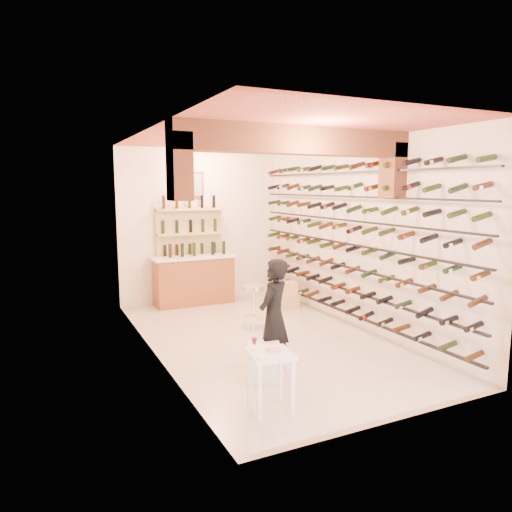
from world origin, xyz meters
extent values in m
plane|color=beige|center=(0.00, 0.00, 0.00)|extent=(6.00, 6.00, 0.00)
cube|color=white|center=(0.00, 3.00, 1.60)|extent=(3.50, 0.02, 3.20)
cube|color=white|center=(0.00, -3.00, 1.60)|extent=(3.50, 0.02, 3.20)
cube|color=white|center=(-1.75, 0.00, 1.60)|extent=(0.02, 6.00, 3.20)
cube|color=white|center=(1.75, 0.00, 1.60)|extent=(0.02, 6.00, 3.20)
cube|color=#B04D3E|center=(0.00, 0.00, 3.20)|extent=(3.50, 6.00, 0.02)
cube|color=#945433|center=(0.00, -1.00, 3.02)|extent=(3.50, 0.35, 0.36)
cube|color=#945433|center=(-1.63, -1.00, 2.65)|extent=(0.24, 0.35, 0.80)
cube|color=#945433|center=(1.63, -1.00, 2.65)|extent=(0.24, 0.35, 0.80)
cube|color=black|center=(1.59, 0.00, 0.25)|extent=(0.06, 5.70, 0.03)
cube|color=black|center=(1.59, 0.00, 0.65)|extent=(0.06, 5.70, 0.03)
cube|color=black|center=(1.59, 0.00, 1.05)|extent=(0.06, 5.70, 0.03)
cube|color=black|center=(1.59, 0.00, 1.45)|extent=(0.06, 5.70, 0.03)
cube|color=black|center=(1.59, 0.00, 1.85)|extent=(0.06, 5.70, 0.03)
cube|color=black|center=(1.59, 0.00, 2.25)|extent=(0.06, 5.70, 0.03)
cube|color=black|center=(1.59, 0.00, 2.65)|extent=(0.06, 5.70, 0.03)
cube|color=#97542E|center=(-0.30, 2.65, 0.48)|extent=(1.60, 0.55, 0.96)
cube|color=white|center=(-0.30, 2.65, 0.98)|extent=(1.70, 0.62, 0.05)
cube|color=tan|center=(-0.30, 2.92, 1.00)|extent=(1.40, 0.10, 2.00)
cube|color=tan|center=(-0.30, 2.82, 0.45)|extent=(1.40, 0.28, 0.04)
cube|color=tan|center=(-0.30, 2.82, 0.95)|extent=(1.40, 0.28, 0.04)
cube|color=tan|center=(-0.30, 2.82, 1.45)|extent=(1.40, 0.28, 0.04)
cube|color=tan|center=(-0.30, 2.82, 1.95)|extent=(1.40, 0.28, 0.04)
cube|color=brown|center=(-0.30, 2.97, 2.45)|extent=(0.70, 0.04, 0.55)
cube|color=#99998C|center=(-0.30, 2.94, 2.45)|extent=(0.60, 0.01, 0.45)
cube|color=white|center=(-1.04, -2.23, 0.64)|extent=(0.52, 0.52, 0.04)
cube|color=white|center=(-1.25, -2.38, 0.31)|extent=(0.04, 0.04, 0.62)
cube|color=white|center=(-0.88, -2.44, 0.31)|extent=(0.04, 0.04, 0.62)
cube|color=white|center=(-1.19, -2.02, 0.31)|extent=(0.04, 0.04, 0.62)
cube|color=white|center=(-0.83, -2.08, 0.31)|extent=(0.04, 0.04, 0.62)
cylinder|color=white|center=(-0.99, -2.21, 0.67)|extent=(0.21, 0.21, 0.01)
cylinder|color=#BF7266|center=(-0.99, -2.21, 0.68)|extent=(0.16, 0.16, 0.02)
cube|color=white|center=(-1.19, -2.34, 0.67)|extent=(0.12, 0.12, 0.01)
cylinder|color=white|center=(-1.17, -2.10, 0.66)|extent=(0.06, 0.06, 0.00)
cylinder|color=white|center=(-1.17, -2.10, 0.71)|extent=(0.01, 0.01, 0.08)
cone|color=maroon|center=(-1.17, -2.10, 0.77)|extent=(0.06, 0.06, 0.07)
cube|color=white|center=(-0.71, -1.41, 0.24)|extent=(0.51, 0.51, 0.49)
imported|color=black|center=(-0.50, -1.29, 0.75)|extent=(0.66, 0.62, 1.51)
cylinder|color=silver|center=(0.06, 0.52, 0.01)|extent=(0.39, 0.39, 0.03)
cylinder|color=silver|center=(0.06, 0.52, 0.36)|extent=(0.08, 0.08, 0.69)
cylinder|color=silver|center=(0.06, 0.52, 0.73)|extent=(0.37, 0.37, 0.07)
torus|color=silver|center=(0.06, 0.52, 0.22)|extent=(0.30, 0.30, 0.02)
cube|color=#E3B57C|center=(1.25, 1.53, 0.14)|extent=(0.47, 0.33, 0.28)
cube|color=#E3B57C|center=(1.25, 1.53, 0.40)|extent=(0.48, 0.38, 0.25)
camera|label=1|loc=(-3.26, -6.52, 2.42)|focal=33.01mm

